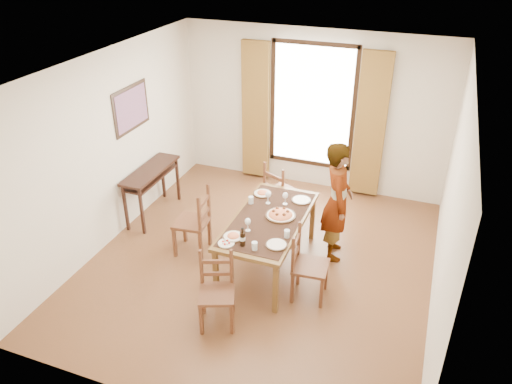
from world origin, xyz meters
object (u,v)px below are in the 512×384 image
(console_table, at_px, (151,176))
(dining_table, at_px, (269,222))
(man, at_px, (337,202))
(pasta_platter, at_px, (281,213))

(console_table, distance_m, dining_table, 2.24)
(man, relative_size, pasta_platter, 4.24)
(dining_table, bearing_deg, pasta_platter, 35.88)
(man, height_order, pasta_platter, man)
(dining_table, bearing_deg, console_table, 163.61)
(man, distance_m, pasta_platter, 0.80)
(dining_table, relative_size, man, 1.06)
(console_table, distance_m, man, 2.92)
(console_table, height_order, dining_table, console_table)
(man, bearing_deg, pasta_platter, 112.14)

